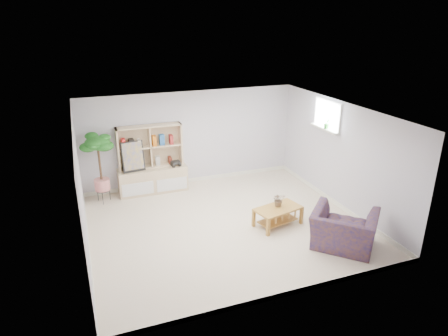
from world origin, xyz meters
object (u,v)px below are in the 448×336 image
object	(u,v)px
floor_tree	(100,169)
coffee_table	(278,216)
storage_unit	(152,160)
armchair	(344,227)

from	to	relation	value
floor_tree	coffee_table	bearing A→B (deg)	-36.28
coffee_table	floor_tree	distance (m)	4.17
storage_unit	coffee_table	distance (m)	3.43
coffee_table	armchair	xyz separation A→B (m)	(0.75, -1.20, 0.23)
armchair	storage_unit	bearing A→B (deg)	-8.15
storage_unit	coffee_table	xyz separation A→B (m)	(2.10, -2.63, -0.64)
armchair	floor_tree	bearing A→B (deg)	3.43
storage_unit	floor_tree	size ratio (longest dim) A/B	1.00
storage_unit	armchair	world-z (taller)	storage_unit
coffee_table	floor_tree	bearing A→B (deg)	130.30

